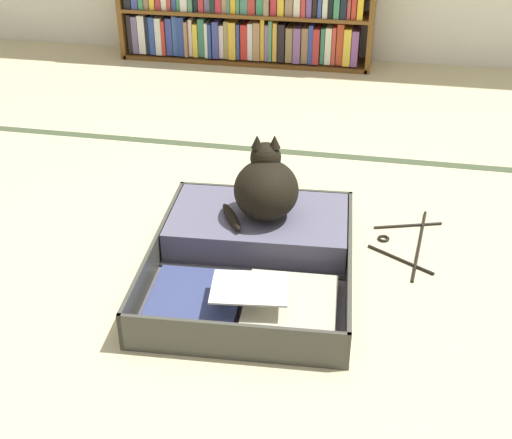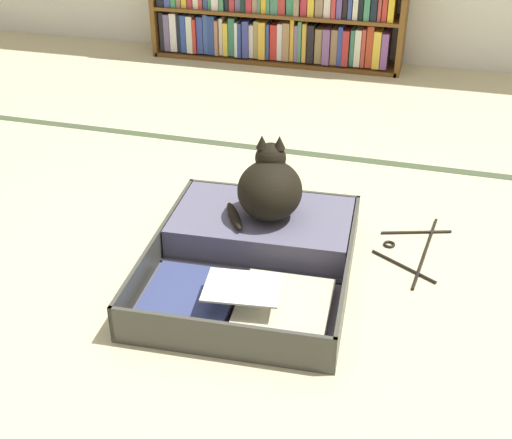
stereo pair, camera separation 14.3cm
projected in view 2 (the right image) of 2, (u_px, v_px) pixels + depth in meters
ground_plane at (249, 289)px, 2.05m from camera, size 10.00×10.00×0.00m
tatami_border at (313, 154)px, 2.88m from camera, size 4.80×0.05×0.00m
open_suitcase at (256, 250)px, 2.15m from camera, size 0.67×0.81×0.12m
black_cat at (269, 188)px, 2.15m from camera, size 0.28×0.28×0.27m
clothes_hanger at (413, 249)px, 2.23m from camera, size 0.25×0.45×0.01m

